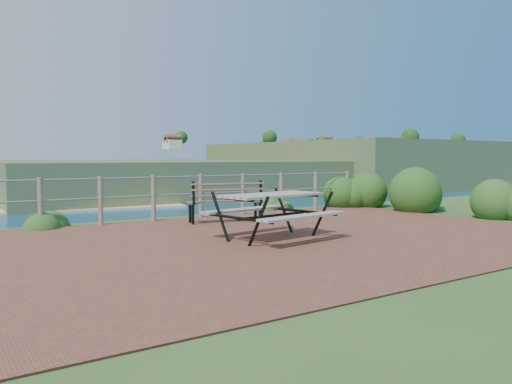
% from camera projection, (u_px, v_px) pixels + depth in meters
% --- Properties ---
extents(ground, '(10.00, 7.00, 0.12)m').
position_uv_depth(ground, '(289.00, 238.00, 8.74)').
color(ground, brown).
rests_on(ground, ground).
extents(safety_railing, '(9.40, 0.10, 1.00)m').
position_uv_depth(safety_railing, '(201.00, 193.00, 11.48)').
color(safety_railing, '#6B5B4C').
rests_on(safety_railing, ground).
extents(distant_bay, '(290.00, 232.36, 24.00)m').
position_uv_depth(distant_bay, '(316.00, 163.00, 272.69)').
color(distant_bay, '#3F542A').
rests_on(distant_bay, ground).
extents(picnic_table, '(1.92, 1.57, 0.77)m').
position_uv_depth(picnic_table, '(272.00, 211.00, 8.48)').
color(picnic_table, gray).
rests_on(picnic_table, ground).
extents(park_bench, '(1.63, 0.79, 0.89)m').
position_uv_depth(park_bench, '(225.00, 196.00, 10.65)').
color(park_bench, brown).
rests_on(park_bench, ground).
extents(shrub_right_front, '(1.52, 1.52, 2.16)m').
position_uv_depth(shrub_right_front, '(410.00, 209.00, 13.49)').
color(shrub_right_front, '#1A4214').
rests_on(shrub_right_front, ground).
extents(shrub_right_back, '(1.12, 1.12, 1.60)m').
position_uv_depth(shrub_right_back, '(499.00, 220.00, 11.27)').
color(shrub_right_back, '#23481B').
rests_on(shrub_right_back, ground).
extents(shrub_right_edge, '(1.21, 1.21, 1.73)m').
position_uv_depth(shrub_right_edge, '(353.00, 207.00, 14.21)').
color(shrub_right_edge, '#1A4214').
rests_on(shrub_right_edge, ground).
extents(shrub_lip_west, '(0.79, 0.79, 0.53)m').
position_uv_depth(shrub_lip_west, '(51.00, 228.00, 9.95)').
color(shrub_lip_west, '#23481B').
rests_on(shrub_lip_west, ground).
extents(shrub_lip_east, '(0.77, 0.77, 0.51)m').
position_uv_depth(shrub_lip_east, '(273.00, 209.00, 13.47)').
color(shrub_lip_east, '#1A4214').
rests_on(shrub_lip_east, ground).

